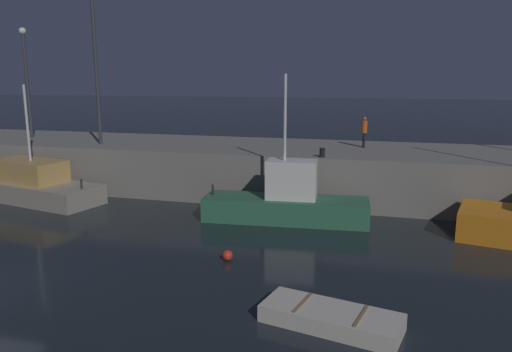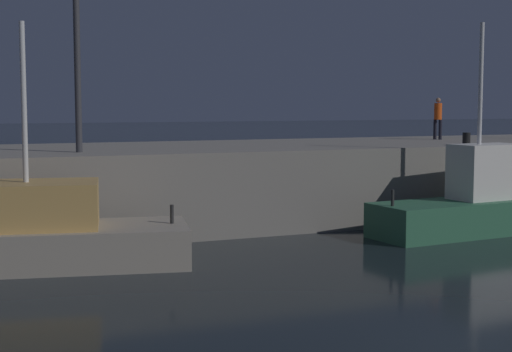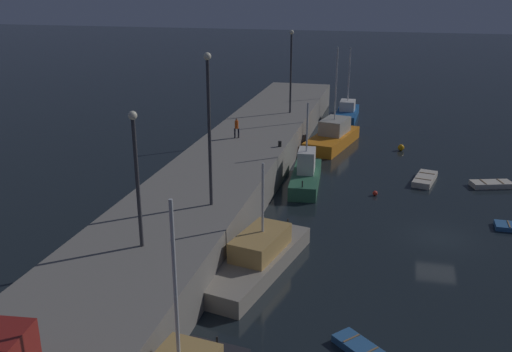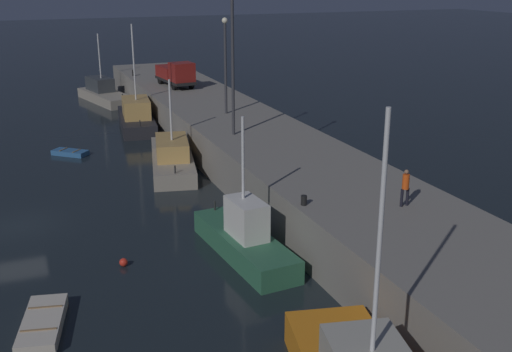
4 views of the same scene
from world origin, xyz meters
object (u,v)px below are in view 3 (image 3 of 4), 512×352
at_px(lamp_post_west, 136,169).
at_px(lamp_post_central, 291,65).
at_px(mooring_buoy_mid, 375,193).
at_px(dockworker, 237,127).
at_px(fishing_boat_blue, 333,136).
at_px(rowboat_blue_far, 491,184).
at_px(fishing_boat_orange, 306,174).
at_px(dinghy_red_small, 360,348).
at_px(rowboat_white_mid, 425,179).
at_px(bollard_west, 280,144).
at_px(lamp_post_east, 209,120).
at_px(fishing_boat_white, 347,112).
at_px(fishing_trawler_red, 258,258).
at_px(mooring_buoy_near, 401,148).

distance_m(lamp_post_west, lamp_post_central, 32.60).
xyz_separation_m(mooring_buoy_mid, dockworker, (4.17, 12.19, 3.50)).
relative_size(fishing_boat_blue, mooring_buoy_mid, 25.07).
xyz_separation_m(rowboat_blue_far, lamp_post_central, (10.90, 18.50, 7.33)).
xyz_separation_m(fishing_boat_orange, rowboat_blue_far, (3.17, -14.52, -0.69)).
xyz_separation_m(fishing_boat_orange, dinghy_red_small, (-20.93, -5.83, -0.72)).
distance_m(rowboat_white_mid, bollard_west, 12.26).
bearing_deg(bollard_west, lamp_post_east, 173.75).
xyz_separation_m(dinghy_red_small, bollard_west, (22.20, 8.26, 2.75)).
relative_size(rowboat_white_mid, rowboat_blue_far, 1.15).
distance_m(fishing_boat_blue, rowboat_white_mid, 12.41).
bearing_deg(fishing_boat_white, lamp_post_central, 153.91).
relative_size(fishing_boat_white, rowboat_white_mid, 2.10).
xyz_separation_m(fishing_boat_orange, rowboat_white_mid, (3.13, -9.38, -0.67)).
bearing_deg(bollard_west, dinghy_red_small, -159.60).
relative_size(fishing_trawler_red, lamp_post_west, 1.41).
distance_m(dockworker, bollard_west, 4.64).
relative_size(lamp_post_west, dockworker, 4.06).
bearing_deg(mooring_buoy_mid, lamp_post_west, 147.37).
xyz_separation_m(fishing_boat_orange, mooring_buoy_mid, (-1.07, -5.56, -0.71)).
distance_m(mooring_buoy_near, lamp_post_central, 13.68).
bearing_deg(dinghy_red_small, rowboat_white_mid, -8.40).
distance_m(dinghy_red_small, bollard_west, 23.85).
distance_m(fishing_boat_blue, fishing_boat_orange, 12.07).
bearing_deg(mooring_buoy_mid, fishing_boat_orange, 79.07).
bearing_deg(bollard_west, mooring_buoy_near, -42.78).
relative_size(fishing_boat_blue, lamp_post_east, 1.06).
distance_m(fishing_boat_blue, bollard_west, 11.40).
relative_size(fishing_boat_white, lamp_post_west, 1.18).
distance_m(fishing_trawler_red, dockworker, 19.17).
bearing_deg(fishing_boat_orange, rowboat_blue_far, -77.69).
distance_m(rowboat_blue_far, bollard_west, 17.27).
height_order(mooring_buoy_near, mooring_buoy_mid, mooring_buoy_near).
relative_size(fishing_trawler_red, rowboat_blue_far, 2.89).
distance_m(fishing_boat_orange, lamp_post_east, 14.64).
bearing_deg(dockworker, bollard_west, -113.38).
bearing_deg(fishing_boat_orange, mooring_buoy_near, -31.92).
bearing_deg(rowboat_blue_far, lamp_post_east, 129.86).
bearing_deg(lamp_post_central, fishing_boat_blue, -113.04).
relative_size(fishing_boat_white, mooring_buoy_near, 13.38).
bearing_deg(mooring_buoy_near, lamp_post_central, 79.44).
distance_m(fishing_trawler_red, bollard_west, 16.34).
xyz_separation_m(fishing_trawler_red, dinghy_red_small, (-6.14, -6.18, -0.64)).
height_order(fishing_boat_white, dinghy_red_small, fishing_boat_white).
height_order(dinghy_red_small, lamp_post_west, lamp_post_west).
bearing_deg(dinghy_red_small, rowboat_blue_far, -19.84).
height_order(lamp_post_east, bollard_west, lamp_post_east).
xyz_separation_m(fishing_boat_orange, dockworker, (3.09, 6.63, 2.79)).
relative_size(fishing_boat_white, lamp_post_east, 0.91).
bearing_deg(fishing_boat_orange, rowboat_white_mid, -71.53).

